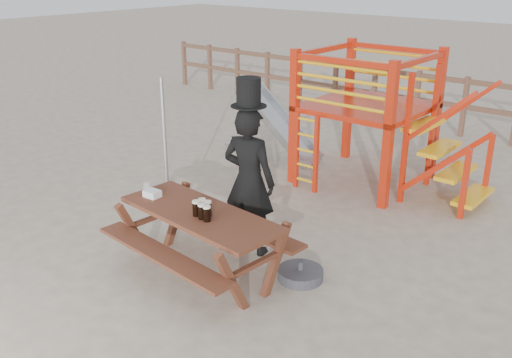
% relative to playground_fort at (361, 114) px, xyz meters
% --- Properties ---
extents(ground, '(60.00, 60.00, 0.00)m').
position_rel_playground_fort_xyz_m(ground, '(-0.12, -3.58, -1.07)').
color(ground, '#C0AD95').
rests_on(ground, ground).
extents(back_fence, '(15.09, 0.09, 1.20)m').
position_rel_playground_fort_xyz_m(back_fence, '(-0.12, 3.42, -0.34)').
color(back_fence, brown).
rests_on(back_fence, ground).
extents(playground_fort, '(4.71, 1.84, 2.10)m').
position_rel_playground_fort_xyz_m(playground_fort, '(0.00, 0.00, 0.00)').
color(playground_fort, red).
rests_on(playground_fort, ground).
extents(picnic_table, '(2.05, 1.49, 0.76)m').
position_rel_playground_fort_xyz_m(picnic_table, '(0.19, -3.74, -0.59)').
color(picnic_table, brown).
rests_on(picnic_table, ground).
extents(man_with_hat, '(0.73, 0.55, 2.12)m').
position_rel_playground_fort_xyz_m(man_with_hat, '(0.24, -2.98, -0.12)').
color(man_with_hat, black).
rests_on(man_with_hat, ground).
extents(metal_pole, '(0.04, 0.04, 2.03)m').
position_rel_playground_fort_xyz_m(metal_pole, '(-0.85, -3.29, -0.06)').
color(metal_pole, '#B2B2B7').
rests_on(metal_pole, ground).
extents(parasol_base, '(0.51, 0.51, 0.22)m').
position_rel_playground_fort_xyz_m(parasol_base, '(1.12, -3.14, -1.01)').
color(parasol_base, '#3C3C42').
rests_on(parasol_base, ground).
extents(paper_bag, '(0.19, 0.15, 0.08)m').
position_rel_playground_fort_xyz_m(paper_bag, '(-0.53, -3.80, -0.27)').
color(paper_bag, white).
rests_on(paper_bag, picnic_table).
extents(stout_pints, '(0.27, 0.19, 0.17)m').
position_rel_playground_fort_xyz_m(stout_pints, '(0.31, -3.81, -0.23)').
color(stout_pints, black).
rests_on(stout_pints, picnic_table).
extents(empty_glasses, '(0.08, 0.08, 0.15)m').
position_rel_playground_fort_xyz_m(empty_glasses, '(-0.64, -3.79, -0.25)').
color(empty_glasses, silver).
rests_on(empty_glasses, picnic_table).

